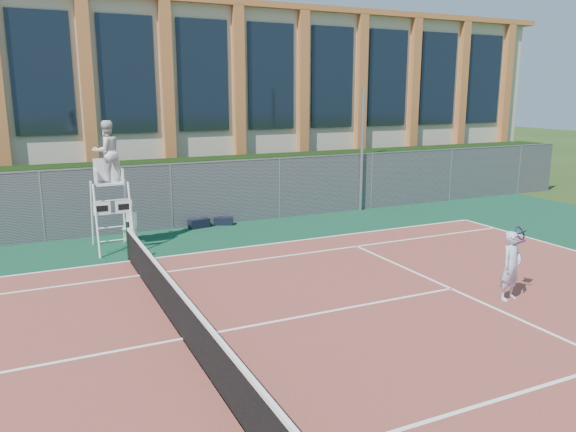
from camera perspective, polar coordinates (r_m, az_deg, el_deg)
name	(u,v)px	position (r m, az deg, el deg)	size (l,w,h in m)	color
ground	(183,340)	(10.90, -10.59, -12.30)	(120.00, 120.00, 0.00)	#233814
apron	(170,321)	(11.79, -11.87, -10.37)	(36.00, 20.00, 0.01)	#0D3A23
tennis_court	(183,339)	(10.89, -10.59, -12.20)	(23.77, 10.97, 0.02)	brown
tennis_net	(182,313)	(10.69, -10.70, -9.68)	(0.10, 11.30, 1.10)	black
fence	(110,202)	(18.90, -17.64, 1.38)	(40.00, 0.06, 2.20)	#595E60
hedge	(105,196)	(20.07, -18.12, 1.96)	(40.00, 1.40, 2.20)	black
building	(76,102)	(27.69, -20.77, 10.82)	(45.00, 10.60, 8.22)	#BFB89E
steel_pole	(362,151)	(21.93, 7.52, 6.59)	(0.12, 0.12, 4.69)	#9EA0A5
umpire_chair	(107,155)	(16.91, -17.91, 5.91)	(1.06, 1.64, 3.81)	white
plastic_chair	(130,224)	(18.12, -15.76, -0.82)	(0.51, 0.51, 0.88)	silver
sports_bag_near	(199,223)	(19.40, -9.03, -0.74)	(0.72, 0.29, 0.31)	black
sports_bag_far	(223,221)	(19.73, -6.58, -0.52)	(0.66, 0.29, 0.26)	black
tennis_player	(511,266)	(13.30, 21.74, -4.70)	(0.91, 0.65, 1.57)	silver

